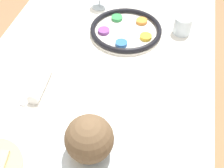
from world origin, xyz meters
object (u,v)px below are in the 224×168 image
at_px(coconut, 89,139).
at_px(fruit_stand, 89,164).
at_px(seder_plate, 126,30).
at_px(napkin_roll, 41,83).
at_px(orange_fruit, 85,146).
at_px(cup_near, 183,25).

bearing_deg(coconut, fruit_stand, -4.68).
height_order(seder_plate, napkin_roll, napkin_roll).
bearing_deg(fruit_stand, napkin_roll, -139.16).
bearing_deg(napkin_roll, coconut, 42.65).
bearing_deg(coconut, seder_plate, -176.69).
distance_m(orange_fruit, coconut, 0.02).
distance_m(seder_plate, napkin_roll, 0.43).
bearing_deg(orange_fruit, fruit_stand, 35.82).
relative_size(orange_fruit, coconut, 0.63).
bearing_deg(fruit_stand, orange_fruit, -144.18).
relative_size(napkin_roll, cup_near, 2.20).
bearing_deg(cup_near, fruit_stand, -14.55).
relative_size(seder_plate, napkin_roll, 1.81).
relative_size(seder_plate, fruit_stand, 1.58).
xyz_separation_m(orange_fruit, cup_near, (-0.71, 0.20, -0.13)).
xyz_separation_m(fruit_stand, napkin_roll, (-0.30, -0.26, -0.08)).
xyz_separation_m(fruit_stand, orange_fruit, (-0.01, -0.01, 0.06)).
relative_size(orange_fruit, napkin_roll, 0.45).
bearing_deg(seder_plate, cup_near, 103.96).
distance_m(fruit_stand, cup_near, 0.75).
height_order(fruit_stand, cup_near, fruit_stand).
bearing_deg(orange_fruit, coconut, 127.53).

